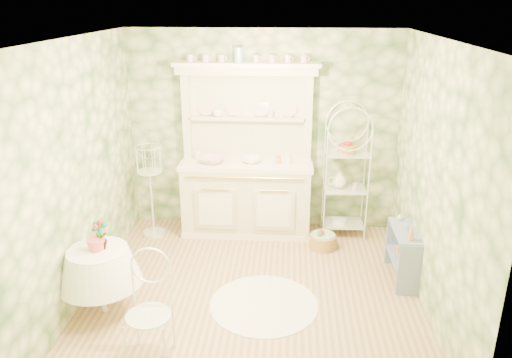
# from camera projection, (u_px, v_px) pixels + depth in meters

# --- Properties ---
(floor) EXTENTS (3.60, 3.60, 0.00)m
(floor) POSITION_uv_depth(u_px,v_px,m) (253.00, 292.00, 5.49)
(floor) COLOR tan
(floor) RESTS_ON ground
(ceiling) EXTENTS (3.60, 3.60, 0.00)m
(ceiling) POSITION_uv_depth(u_px,v_px,m) (252.00, 39.00, 4.57)
(ceiling) COLOR white
(ceiling) RESTS_ON floor
(wall_left) EXTENTS (3.60, 3.60, 0.00)m
(wall_left) POSITION_uv_depth(u_px,v_px,m) (79.00, 173.00, 5.15)
(wall_left) COLOR beige
(wall_left) RESTS_ON floor
(wall_right) EXTENTS (3.60, 3.60, 0.00)m
(wall_right) POSITION_uv_depth(u_px,v_px,m) (434.00, 182.00, 4.92)
(wall_right) COLOR beige
(wall_right) RESTS_ON floor
(wall_back) EXTENTS (3.60, 3.60, 0.00)m
(wall_back) POSITION_uv_depth(u_px,v_px,m) (263.00, 132.00, 6.72)
(wall_back) COLOR beige
(wall_back) RESTS_ON floor
(wall_front) EXTENTS (3.60, 3.60, 0.00)m
(wall_front) POSITION_uv_depth(u_px,v_px,m) (233.00, 268.00, 3.34)
(wall_front) COLOR beige
(wall_front) RESTS_ON floor
(kitchen_dresser) EXTENTS (1.87, 0.61, 2.29)m
(kitchen_dresser) POSITION_uv_depth(u_px,v_px,m) (246.00, 152.00, 6.54)
(kitchen_dresser) COLOR beige
(kitchen_dresser) RESTS_ON floor
(bakers_rack) EXTENTS (0.58, 0.43, 1.82)m
(bakers_rack) POSITION_uv_depth(u_px,v_px,m) (346.00, 171.00, 6.57)
(bakers_rack) COLOR white
(bakers_rack) RESTS_ON floor
(side_shelf) EXTENTS (0.28, 0.73, 0.62)m
(side_shelf) POSITION_uv_depth(u_px,v_px,m) (403.00, 254.00, 5.67)
(side_shelf) COLOR #7584A7
(side_shelf) RESTS_ON floor
(round_table) EXTENTS (0.96, 0.96, 0.79)m
(round_table) POSITION_uv_depth(u_px,v_px,m) (100.00, 278.00, 5.03)
(round_table) COLOR white
(round_table) RESTS_ON floor
(cafe_chair) EXTENTS (0.36, 0.36, 0.79)m
(cafe_chair) POSITION_uv_depth(u_px,v_px,m) (149.00, 321.00, 4.36)
(cafe_chair) COLOR white
(cafe_chair) RESTS_ON floor
(birdcage_stand) EXTENTS (0.37, 0.37, 1.43)m
(birdcage_stand) POSITION_uv_depth(u_px,v_px,m) (151.00, 185.00, 6.60)
(birdcage_stand) COLOR white
(birdcage_stand) RESTS_ON floor
(floor_basket) EXTENTS (0.44, 0.44, 0.24)m
(floor_basket) POSITION_uv_depth(u_px,v_px,m) (323.00, 240.00, 6.43)
(floor_basket) COLOR #B08243
(floor_basket) RESTS_ON floor
(lace_rug) EXTENTS (1.51, 1.51, 0.01)m
(lace_rug) POSITION_uv_depth(u_px,v_px,m) (264.00, 304.00, 5.27)
(lace_rug) COLOR white
(lace_rug) RESTS_ON floor
(bowl_floral) EXTENTS (0.41, 0.41, 0.08)m
(bowl_floral) POSITION_uv_depth(u_px,v_px,m) (212.00, 162.00, 6.56)
(bowl_floral) COLOR white
(bowl_floral) RESTS_ON kitchen_dresser
(bowl_white) EXTENTS (0.32, 0.32, 0.08)m
(bowl_white) POSITION_uv_depth(u_px,v_px,m) (252.00, 162.00, 6.57)
(bowl_white) COLOR white
(bowl_white) RESTS_ON kitchen_dresser
(cup_left) EXTENTS (0.13, 0.13, 0.10)m
(cup_left) POSITION_uv_depth(u_px,v_px,m) (218.00, 114.00, 6.55)
(cup_left) COLOR white
(cup_left) RESTS_ON kitchen_dresser
(cup_right) EXTENTS (0.10, 0.10, 0.09)m
(cup_right) POSITION_uv_depth(u_px,v_px,m) (270.00, 115.00, 6.51)
(cup_right) COLOR white
(cup_right) RESTS_ON kitchen_dresser
(potted_geranium) EXTENTS (0.18, 0.14, 0.32)m
(potted_geranium) POSITION_uv_depth(u_px,v_px,m) (101.00, 236.00, 4.90)
(potted_geranium) COLOR #3F7238
(potted_geranium) RESTS_ON round_table
(bottle_amber) EXTENTS (0.07, 0.07, 0.17)m
(bottle_amber) POSITION_uv_depth(u_px,v_px,m) (411.00, 235.00, 5.31)
(bottle_amber) COLOR #C58448
(bottle_amber) RESTS_ON side_shelf
(bottle_blue) EXTENTS (0.06, 0.06, 0.11)m
(bottle_blue) POSITION_uv_depth(u_px,v_px,m) (405.00, 226.00, 5.57)
(bottle_blue) COLOR #85BAD1
(bottle_blue) RESTS_ON side_shelf
(bottle_glass) EXTENTS (0.08, 0.08, 0.08)m
(bottle_glass) POSITION_uv_depth(u_px,v_px,m) (400.00, 217.00, 5.81)
(bottle_glass) COLOR silver
(bottle_glass) RESTS_ON side_shelf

